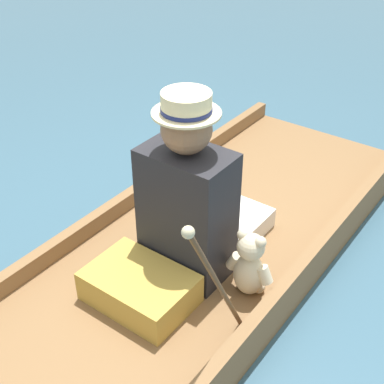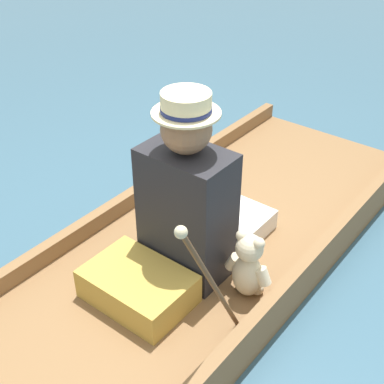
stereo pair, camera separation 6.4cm
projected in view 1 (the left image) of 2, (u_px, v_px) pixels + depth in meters
The scene contains 7 objects.
ground_plane at pixel (187, 277), 2.78m from camera, with size 16.00×16.00×0.00m, color #385B70.
punt_boat at pixel (187, 265), 2.74m from camera, with size 1.13×3.34×0.23m.
seat_cushion at pixel (140, 288), 2.41m from camera, with size 0.48×0.33×0.15m.
seated_person at pixel (194, 202), 2.48m from camera, with size 0.41×0.70×0.92m.
teddy_bear at pixel (250, 265), 2.41m from camera, with size 0.24×0.14×0.35m.
wine_glass at pixel (164, 194), 3.01m from camera, with size 0.10×0.10×0.13m.
walking_cane at pixel (214, 277), 1.92m from camera, with size 0.04×0.41×0.77m.
Camera 1 is at (1.25, -1.65, 1.91)m, focal length 50.00 mm.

